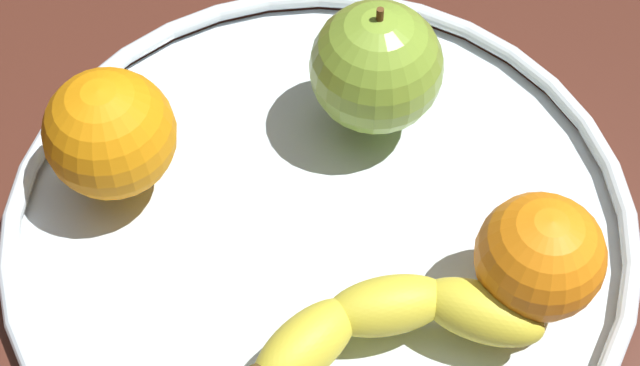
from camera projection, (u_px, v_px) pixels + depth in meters
The scene contains 6 objects.
ground_plane at pixel (320, 244), 62.09cm from camera, with size 157.35×157.35×4.00cm, color #482319.
fruit_bowl at pixel (320, 219), 59.70cm from camera, with size 38.86×38.86×1.80cm.
banana at pixel (387, 324), 52.80cm from camera, with size 17.84×6.63×3.32cm.
apple at pixel (376, 67), 60.08cm from camera, with size 8.37×8.37×9.17cm.
orange_front_right at pixel (110, 134), 57.39cm from camera, with size 7.91×7.91×7.91cm, color orange.
orange_front_left at pixel (540, 257), 52.97cm from camera, with size 7.19×7.19×7.19cm, color orange.
Camera 1 is at (6.50, 31.79, 51.08)cm, focal length 54.66 mm.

